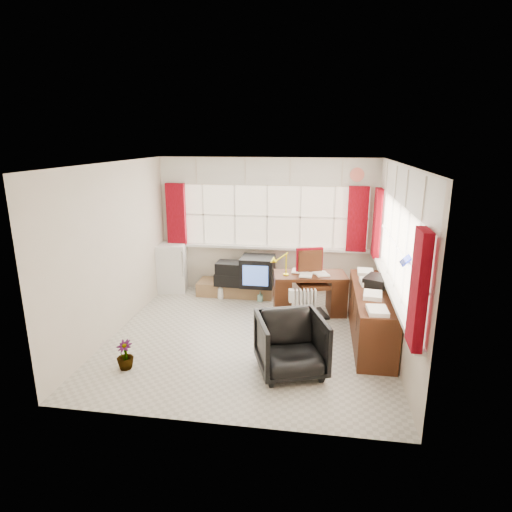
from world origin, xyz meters
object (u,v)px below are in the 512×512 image
(task_chair, at_px, (311,280))
(credenza, at_px, (371,314))
(radiator, at_px, (304,310))
(crt_tv, at_px, (258,271))
(office_chair, at_px, (291,345))
(mini_fridge, at_px, (172,267))
(desk_lamp, at_px, (286,259))
(tv_bench, at_px, (236,288))
(desk, at_px, (310,291))

(task_chair, bearing_deg, credenza, -44.28)
(task_chair, bearing_deg, radiator, -99.99)
(task_chair, xyz_separation_m, crt_tv, (-0.97, 0.54, -0.07))
(task_chair, xyz_separation_m, office_chair, (-0.18, -1.93, -0.21))
(office_chair, distance_m, mini_fridge, 3.63)
(desk_lamp, relative_size, tv_bench, 0.27)
(office_chair, height_order, credenza, credenza)
(crt_tv, bearing_deg, task_chair, -29.12)
(desk, relative_size, radiator, 2.18)
(desk_lamp, distance_m, office_chair, 1.92)
(office_chair, relative_size, radiator, 1.42)
(crt_tv, distance_m, mini_fridge, 1.69)
(desk, bearing_deg, office_chair, -94.91)
(desk_lamp, xyz_separation_m, crt_tv, (-0.56, 0.64, -0.42))
(office_chair, relative_size, mini_fridge, 0.89)
(radiator, bearing_deg, crt_tv, 130.99)
(radiator, xyz_separation_m, tv_bench, (-1.31, 1.13, -0.11))
(mini_fridge, bearing_deg, desk_lamp, -20.59)
(office_chair, distance_m, tv_bench, 2.87)
(crt_tv, height_order, mini_fridge, mini_fridge)
(tv_bench, relative_size, crt_tv, 2.40)
(credenza, relative_size, mini_fridge, 2.19)
(office_chair, bearing_deg, crt_tv, 88.79)
(desk, bearing_deg, crt_tv, 150.96)
(crt_tv, relative_size, mini_fridge, 0.64)
(desk, bearing_deg, desk_lamp, -163.70)
(task_chair, bearing_deg, office_chair, -95.34)
(credenza, xyz_separation_m, crt_tv, (-1.85, 1.40, 0.12))
(mini_fridge, bearing_deg, radiator, -25.37)
(tv_bench, bearing_deg, office_chair, -64.85)
(desk_lamp, distance_m, task_chair, 0.55)
(crt_tv, bearing_deg, credenza, -37.12)
(desk, relative_size, tv_bench, 0.89)
(crt_tv, xyz_separation_m, mini_fridge, (-1.68, 0.20, -0.06))
(tv_bench, relative_size, mini_fridge, 1.53)
(desk_lamp, height_order, radiator, desk_lamp)
(desk, height_order, task_chair, task_chair)
(radiator, relative_size, credenza, 0.29)
(office_chair, relative_size, tv_bench, 0.58)
(credenza, distance_m, mini_fridge, 3.87)
(radiator, bearing_deg, mini_fridge, 154.63)
(office_chair, bearing_deg, desk_lamp, 78.09)
(desk, distance_m, office_chair, 1.95)
(credenza, bearing_deg, crt_tv, 142.88)
(office_chair, relative_size, crt_tv, 1.40)
(task_chair, distance_m, radiator, 0.60)
(crt_tv, bearing_deg, desk_lamp, -48.78)
(radiator, bearing_deg, desk, 81.78)
(desk, distance_m, tv_bench, 1.55)
(task_chair, distance_m, mini_fridge, 2.75)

